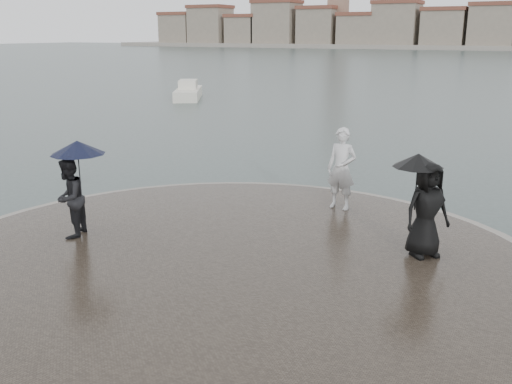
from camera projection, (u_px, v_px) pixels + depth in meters
The scene contains 6 objects.
ground at pixel (88, 384), 7.54m from camera, with size 400.00×400.00×0.00m, color #2B3835.
kerb_ring at pixel (223, 276), 10.48m from camera, with size 12.50×12.50×0.32m, color gray.
quay_tip at pixel (223, 275), 10.47m from camera, with size 11.90×11.90×0.36m, color #2D261E.
statue at pixel (342, 169), 13.62m from camera, with size 0.72×0.47×1.97m, color silver.
visitor_left at pixel (71, 184), 11.65m from camera, with size 1.24×1.14×2.04m.
visitor_right at pixel (425, 200), 10.69m from camera, with size 1.25×1.10×1.95m.
Camera 1 is at (5.02, -4.79, 4.49)m, focal length 40.00 mm.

